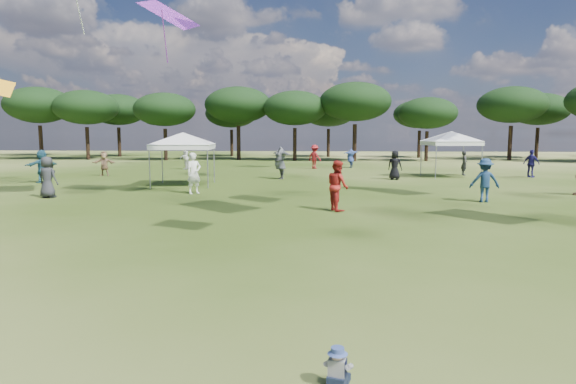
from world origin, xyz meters
TOP-DOWN VIEW (x-y plane):
  - tree_line at (2.39, 47.41)m, footprint 108.78×17.63m
  - tent_left at (-6.99, 21.30)m, footprint 5.99×5.99m
  - tent_right at (7.96, 27.15)m, footprint 5.86×5.86m
  - toddler at (0.30, 1.82)m, footprint 0.33×0.36m
  - festival_crowd at (-2.23, 24.84)m, footprint 29.08×22.65m

SIDE VIEW (x-z plane):
  - toddler at x=0.30m, z-range -0.02..0.42m
  - festival_crowd at x=-2.23m, z-range -0.08..1.83m
  - tent_left at x=-6.99m, z-range 1.08..4.09m
  - tent_right at x=7.96m, z-range 1.12..4.21m
  - tree_line at x=2.39m, z-range 1.54..9.31m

